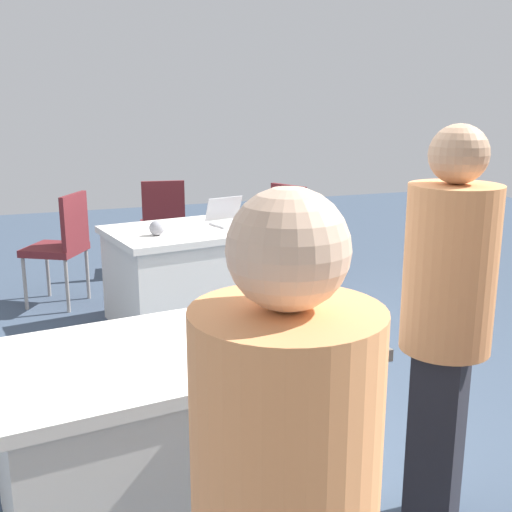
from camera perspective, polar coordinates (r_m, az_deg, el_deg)
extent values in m
plane|color=#3D4C60|center=(3.62, -1.95, -14.37)|extent=(14.40, 14.40, 0.00)
cube|color=silver|center=(4.97, -3.92, 2.47)|extent=(1.75, 1.17, 0.05)
cube|color=silver|center=(5.05, -3.84, -1.73)|extent=(1.68, 1.12, 0.70)
cube|color=silver|center=(2.60, -6.82, -8.55)|extent=(1.57, 1.03, 0.05)
cube|color=silver|center=(2.76, -6.58, -15.80)|extent=(1.51, 0.99, 0.70)
cylinder|color=#9E9993|center=(6.39, 4.01, 0.41)|extent=(0.03, 0.03, 0.44)
cylinder|color=#9E9993|center=(6.15, 6.64, -0.19)|extent=(0.03, 0.03, 0.44)
cylinder|color=#9E9993|center=(6.12, 1.63, -0.18)|extent=(0.03, 0.03, 0.44)
cylinder|color=#9E9993|center=(5.87, 4.29, -0.83)|extent=(0.03, 0.03, 0.44)
cube|color=maroon|center=(6.07, 4.19, 2.12)|extent=(0.58, 0.58, 0.06)
cube|color=maroon|center=(5.88, 2.93, 4.28)|extent=(0.21, 0.40, 0.45)
cylinder|color=#9E9993|center=(5.60, -20.19, -2.36)|extent=(0.03, 0.03, 0.45)
cylinder|color=#9E9993|center=(5.91, -18.34, -1.35)|extent=(0.03, 0.03, 0.45)
cylinder|color=#9E9993|center=(5.41, -16.73, -2.62)|extent=(0.03, 0.03, 0.45)
cylinder|color=#9E9993|center=(5.74, -15.01, -1.57)|extent=(0.03, 0.03, 0.45)
cube|color=maroon|center=(5.60, -17.76, 0.57)|extent=(0.60, 0.60, 0.06)
cube|color=maroon|center=(5.46, -16.11, 3.08)|extent=(0.25, 0.38, 0.45)
cylinder|color=#9E9993|center=(6.75, -10.06, 0.94)|extent=(0.03, 0.03, 0.44)
cylinder|color=#9E9993|center=(6.77, -6.85, 1.10)|extent=(0.03, 0.03, 0.44)
cylinder|color=#9E9993|center=(6.38, -9.93, 0.18)|extent=(0.03, 0.03, 0.44)
cylinder|color=#9E9993|center=(6.41, -6.53, 0.35)|extent=(0.03, 0.03, 0.44)
cube|color=maroon|center=(6.52, -8.42, 2.77)|extent=(0.50, 0.50, 0.06)
cube|color=maroon|center=(6.28, -8.38, 4.70)|extent=(0.42, 0.10, 0.45)
cube|color=#26262D|center=(2.71, 16.03, -15.84)|extent=(0.33, 0.32, 0.79)
cylinder|color=#F49E60|center=(2.44, 17.15, -1.13)|extent=(0.48, 0.48, 0.63)
sphere|color=tan|center=(2.37, 17.89, 8.77)|extent=(0.22, 0.22, 0.22)
cylinder|color=#F49E60|center=(1.19, 2.68, -18.83)|extent=(0.39, 0.39, 0.61)
sphere|color=beige|center=(1.03, 2.94, 0.61)|extent=(0.21, 0.21, 0.21)
cube|color=silver|center=(5.00, -2.06, 2.95)|extent=(0.36, 0.29, 0.02)
cube|color=#B7B7BC|center=(5.10, -2.94, 4.33)|extent=(0.32, 0.15, 0.19)
sphere|color=gray|center=(4.64, -8.97, 2.52)|extent=(0.11, 0.11, 0.11)
cube|color=red|center=(5.06, 0.22, 3.05)|extent=(0.16, 0.14, 0.01)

